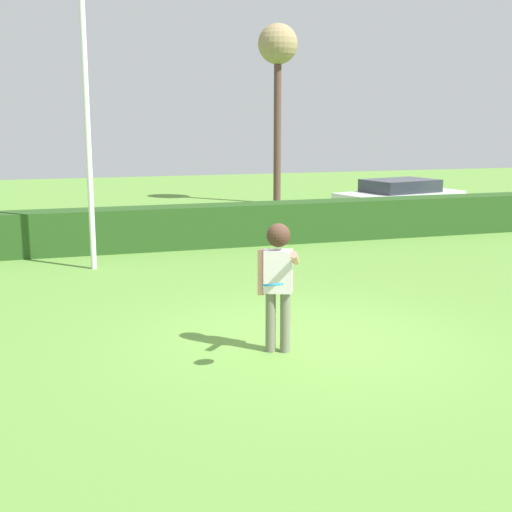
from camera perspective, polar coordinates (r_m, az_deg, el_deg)
The scene contains 7 objects.
ground_plane at distance 10.00m, azimuth 3.98°, elevation -7.07°, with size 60.00×60.00×0.00m, color #5D8E39.
person at distance 9.26m, azimuth 1.84°, elevation -1.33°, with size 0.53×0.83×1.78m.
frisbee at distance 8.36m, azimuth 1.40°, elevation -2.39°, with size 0.26×0.26×0.10m.
lamppost at distance 14.83m, azimuth -13.89°, elevation 13.12°, with size 0.24×0.24×6.78m.
hedge_row at distance 17.26m, azimuth -5.54°, elevation 2.44°, with size 21.61×0.90×1.03m, color #254A1B.
parked_car_white at distance 22.75m, azimuth 11.79°, elevation 4.80°, with size 4.47×2.60×1.25m.
oak_tree at distance 26.33m, azimuth 1.81°, elevation 16.32°, with size 1.46×1.46×6.58m.
Camera 1 is at (-3.49, -8.83, 3.13)m, focal length 48.41 mm.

